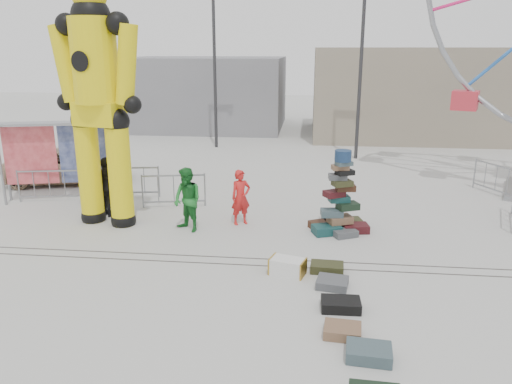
# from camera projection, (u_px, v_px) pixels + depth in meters

# --- Properties ---
(ground) EXTENTS (90.00, 90.00, 0.00)m
(ground) POSITION_uv_depth(u_px,v_px,m) (268.00, 277.00, 11.28)
(ground) COLOR #9E9E99
(ground) RESTS_ON ground
(track_line_near) EXTENTS (40.00, 0.04, 0.01)m
(track_line_near) POSITION_uv_depth(u_px,v_px,m) (270.00, 266.00, 11.85)
(track_line_near) COLOR #47443F
(track_line_near) RESTS_ON ground
(track_line_far) EXTENTS (40.00, 0.04, 0.01)m
(track_line_far) POSITION_uv_depth(u_px,v_px,m) (272.00, 259.00, 12.23)
(track_line_far) COLOR #47443F
(track_line_far) RESTS_ON ground
(building_right) EXTENTS (12.00, 8.00, 5.00)m
(building_right) POSITION_uv_depth(u_px,v_px,m) (418.00, 92.00, 28.94)
(building_right) COLOR gray
(building_right) RESTS_ON ground
(building_left) EXTENTS (10.00, 8.00, 4.40)m
(building_left) POSITION_uv_depth(u_px,v_px,m) (205.00, 92.00, 32.29)
(building_left) COLOR gray
(building_left) RESTS_ON ground
(lamp_post_right) EXTENTS (1.41, 0.25, 8.00)m
(lamp_post_right) POSITION_uv_depth(u_px,v_px,m) (363.00, 60.00, 22.11)
(lamp_post_right) COLOR #2D2D30
(lamp_post_right) RESTS_ON ground
(lamp_post_left) EXTENTS (1.41, 0.25, 8.00)m
(lamp_post_left) POSITION_uv_depth(u_px,v_px,m) (216.00, 58.00, 24.75)
(lamp_post_left) COLOR #2D2D30
(lamp_post_left) RESTS_ON ground
(suitcase_tower) EXTENTS (1.74, 1.51, 2.33)m
(suitcase_tower) POSITION_uv_depth(u_px,v_px,m) (339.00, 209.00, 13.98)
(suitcase_tower) COLOR #164444
(suitcase_tower) RESTS_ON ground
(crash_test_dummy) EXTENTS (2.81, 1.23, 7.05)m
(crash_test_dummy) POSITION_uv_depth(u_px,v_px,m) (98.00, 96.00, 13.77)
(crash_test_dummy) COLOR black
(crash_test_dummy) RESTS_ON ground
(banner_scaffold) EXTENTS (3.70, 1.53, 2.66)m
(banner_scaffold) POSITION_uv_depth(u_px,v_px,m) (57.00, 142.00, 16.44)
(banner_scaffold) COLOR gray
(banner_scaffold) RESTS_ON ground
(steamer_trunk) EXTENTS (0.89, 0.66, 0.37)m
(steamer_trunk) POSITION_uv_depth(u_px,v_px,m) (288.00, 266.00, 11.40)
(steamer_trunk) COLOR silver
(steamer_trunk) RESTS_ON ground
(row_case_0) EXTENTS (0.78, 0.50, 0.20)m
(row_case_0) POSITION_uv_depth(u_px,v_px,m) (327.00, 268.00, 11.54)
(row_case_0) COLOR #34361B
(row_case_0) RESTS_ON ground
(row_case_1) EXTENTS (0.75, 0.68, 0.18)m
(row_case_1) POSITION_uv_depth(u_px,v_px,m) (332.00, 283.00, 10.81)
(row_case_1) COLOR #4F5256
(row_case_1) RESTS_ON ground
(row_case_2) EXTENTS (0.79, 0.52, 0.22)m
(row_case_2) POSITION_uv_depth(u_px,v_px,m) (341.00, 305.00, 9.86)
(row_case_2) COLOR black
(row_case_2) RESTS_ON ground
(row_case_3) EXTENTS (0.71, 0.58, 0.19)m
(row_case_3) POSITION_uv_depth(u_px,v_px,m) (342.00, 331.00, 8.98)
(row_case_3) COLOR brown
(row_case_3) RESTS_ON ground
(row_case_4) EXTENTS (0.80, 0.61, 0.22)m
(row_case_4) POSITION_uv_depth(u_px,v_px,m) (369.00, 353.00, 8.30)
(row_case_4) COLOR #3F545B
(row_case_4) RESTS_ON ground
(barricade_dummy_a) EXTENTS (1.98, 0.48, 1.10)m
(barricade_dummy_a) POSITION_uv_depth(u_px,v_px,m) (49.00, 186.00, 16.71)
(barricade_dummy_a) COLOR gray
(barricade_dummy_a) RESTS_ON ground
(barricade_dummy_b) EXTENTS (1.99, 0.39, 1.10)m
(barricade_dummy_b) POSITION_uv_depth(u_px,v_px,m) (130.00, 182.00, 17.15)
(barricade_dummy_b) COLOR gray
(barricade_dummy_b) RESTS_ON ground
(barricade_dummy_c) EXTENTS (1.98, 0.50, 1.10)m
(barricade_dummy_c) POSITION_uv_depth(u_px,v_px,m) (174.00, 191.00, 16.12)
(barricade_dummy_c) COLOR gray
(barricade_dummy_c) RESTS_ON ground
(barricade_wheel_back) EXTENTS (1.00, 1.83, 1.10)m
(barricade_wheel_back) POSITION_uv_depth(u_px,v_px,m) (496.00, 180.00, 17.44)
(barricade_wheel_back) COLOR gray
(barricade_wheel_back) RESTS_ON ground
(pedestrian_red) EXTENTS (0.71, 0.64, 1.63)m
(pedestrian_red) POSITION_uv_depth(u_px,v_px,m) (241.00, 197.00, 14.48)
(pedestrian_red) COLOR red
(pedestrian_red) RESTS_ON ground
(pedestrian_green) EXTENTS (1.12, 1.07, 1.82)m
(pedestrian_green) POSITION_uv_depth(u_px,v_px,m) (187.00, 200.00, 13.91)
(pedestrian_green) COLOR #1B6E27
(pedestrian_green) RESTS_ON ground
(pedestrian_black) EXTENTS (1.09, 1.07, 1.84)m
(pedestrian_black) POSITION_uv_depth(u_px,v_px,m) (107.00, 187.00, 15.16)
(pedestrian_black) COLOR black
(pedestrian_black) RESTS_ON ground
(parked_suv) EXTENTS (5.02, 3.30, 1.28)m
(parked_suv) POSITION_uv_depth(u_px,v_px,m) (69.00, 165.00, 19.17)
(parked_suv) COLOR tan
(parked_suv) RESTS_ON ground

